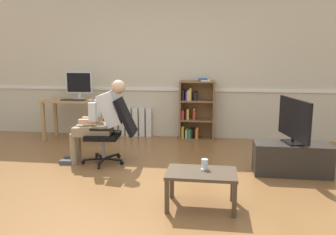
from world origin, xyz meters
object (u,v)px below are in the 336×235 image
(computer_mouse, at_px, (91,100))
(tv_stand, at_px, (291,159))
(person_seated, at_px, (100,119))
(spare_remote, at_px, (203,168))
(computer_desk, at_px, (77,106))
(coffee_table, at_px, (201,177))
(imac_monitor, at_px, (79,84))
(keyboard, at_px, (73,100))
(office_chair, at_px, (113,128))
(bookshelf, at_px, (195,111))
(radiator, at_px, (132,122))
(tv_screen, at_px, (294,120))
(drinking_glass, at_px, (205,164))

(computer_mouse, relative_size, tv_stand, 0.10)
(person_seated, relative_size, spare_remote, 8.19)
(computer_desk, xyz_separation_m, person_seated, (0.90, -1.34, 0.02))
(computer_desk, bearing_deg, person_seated, -56.09)
(coffee_table, bearing_deg, imac_monitor, 131.38)
(coffee_table, bearing_deg, person_seated, 139.36)
(keyboard, bearing_deg, coffee_table, -45.79)
(person_seated, xyz_separation_m, spare_remote, (1.54, -1.22, -0.26))
(office_chair, height_order, person_seated, person_seated)
(computer_mouse, height_order, bookshelf, bookshelf)
(computer_desk, bearing_deg, imac_monitor, 71.80)
(imac_monitor, height_order, coffee_table, imac_monitor)
(radiator, distance_m, coffee_table, 3.39)
(office_chair, xyz_separation_m, tv_screen, (2.50, -0.13, 0.21))
(keyboard, xyz_separation_m, person_seated, (0.91, -1.20, -0.11))
(keyboard, distance_m, coffee_table, 3.53)
(radiator, xyz_separation_m, person_seated, (-0.04, -1.73, 0.37))
(tv_screen, bearing_deg, computer_desk, 54.52)
(tv_screen, height_order, spare_remote, tv_screen)
(radiator, relative_size, office_chair, 0.80)
(bookshelf, height_order, spare_remote, bookshelf)
(imac_monitor, relative_size, spare_remote, 3.36)
(office_chair, bearing_deg, person_seated, -90.00)
(keyboard, height_order, office_chair, office_chair)
(bookshelf, bearing_deg, drinking_glass, -84.37)
(tv_stand, height_order, spare_remote, tv_stand)
(computer_desk, bearing_deg, computer_mouse, -20.53)
(radiator, distance_m, person_seated, 1.77)
(bookshelf, height_order, radiator, bookshelf)
(keyboard, bearing_deg, computer_desk, 84.19)
(radiator, xyz_separation_m, spare_remote, (1.50, -2.95, 0.11))
(radiator, xyz_separation_m, coffee_table, (1.49, -3.04, 0.05))
(computer_mouse, distance_m, spare_remote, 3.25)
(computer_desk, distance_m, spare_remote, 3.55)
(imac_monitor, height_order, office_chair, imac_monitor)
(office_chair, bearing_deg, keyboard, -141.74)
(computer_mouse, distance_m, person_seated, 1.35)
(radiator, bearing_deg, computer_mouse, -140.76)
(drinking_glass, bearing_deg, computer_desk, 133.70)
(radiator, xyz_separation_m, office_chair, (0.14, -1.71, 0.24))
(coffee_table, distance_m, drinking_glass, 0.14)
(keyboard, distance_m, radiator, 1.20)
(computer_desk, xyz_separation_m, bookshelf, (2.18, 0.29, -0.10))
(computer_desk, bearing_deg, tv_stand, -22.10)
(radiator, bearing_deg, tv_screen, -34.94)
(radiator, distance_m, tv_screen, 3.25)
(office_chair, xyz_separation_m, spare_remote, (1.35, -1.24, -0.13))
(computer_mouse, bearing_deg, office_chair, -57.45)
(person_seated, bearing_deg, imac_monitor, -153.03)
(computer_desk, distance_m, keyboard, 0.19)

